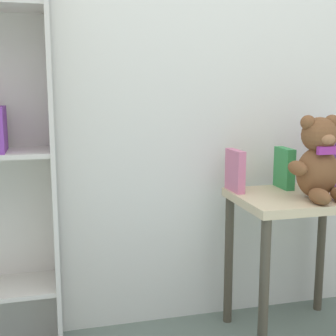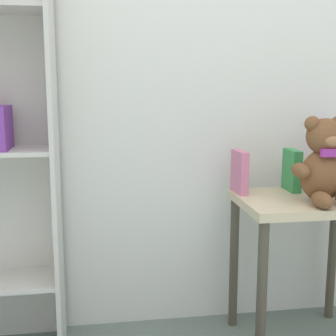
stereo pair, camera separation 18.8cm
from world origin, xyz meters
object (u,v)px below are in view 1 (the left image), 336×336
at_px(book_standing_pink, 235,171).
at_px(book_standing_purple, 334,159).
at_px(display_table, 298,222).
at_px(teddy_bear, 319,161).
at_px(book_standing_green, 284,168).

distance_m(book_standing_pink, book_standing_purple, 0.48).
height_order(display_table, book_standing_pink, book_standing_pink).
bearing_deg(book_standing_pink, book_standing_purple, -2.91).
bearing_deg(teddy_bear, book_standing_purple, 44.77).
height_order(book_standing_green, book_standing_purple, book_standing_purple).
height_order(teddy_bear, book_standing_green, teddy_bear).
xyz_separation_m(teddy_bear, book_standing_green, (-0.04, 0.22, -0.06)).
xyz_separation_m(display_table, book_standing_green, (0.00, 0.14, 0.21)).
distance_m(display_table, book_standing_green, 0.25).
relative_size(teddy_bear, book_standing_purple, 1.34).
relative_size(display_table, book_standing_pink, 3.52).
bearing_deg(book_standing_pink, book_standing_green, -0.37).
xyz_separation_m(book_standing_pink, book_standing_purple, (0.48, -0.01, 0.04)).
bearing_deg(book_standing_green, book_standing_purple, -2.04).
relative_size(teddy_bear, book_standing_pink, 1.87).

